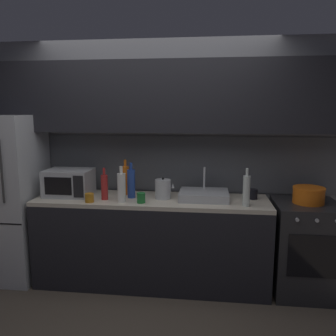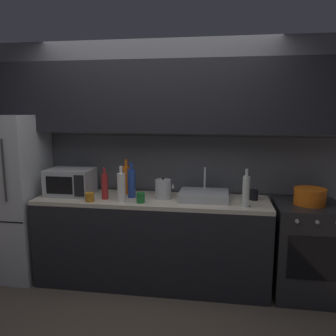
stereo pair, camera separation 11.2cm
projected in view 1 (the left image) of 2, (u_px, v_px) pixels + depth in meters
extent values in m
cube|color=slate|center=(157.00, 158.00, 3.75)|extent=(4.07, 0.10, 2.50)
cube|color=#4C4F54|center=(156.00, 163.00, 3.71)|extent=(4.07, 0.01, 0.60)
cube|color=black|center=(154.00, 97.00, 3.43)|extent=(3.74, 0.34, 0.70)
cube|color=black|center=(152.00, 243.00, 3.50)|extent=(2.33, 0.60, 0.86)
cube|color=beige|center=(151.00, 200.00, 3.42)|extent=(2.33, 0.60, 0.04)
cube|color=#B7BABF|center=(7.00, 197.00, 3.61)|extent=(0.68, 0.66, 1.72)
cylinder|color=#333333|center=(2.00, 172.00, 3.18)|extent=(0.02, 0.02, 0.60)
cube|color=#232326|center=(304.00, 248.00, 3.32)|extent=(0.60, 0.60, 0.90)
cube|color=black|center=(314.00, 257.00, 3.02)|extent=(0.45, 0.01, 0.40)
cylinder|color=#B2B2B7|center=(297.00, 220.00, 2.97)|extent=(0.03, 0.02, 0.03)
cylinder|color=#B2B2B7|center=(317.00, 221.00, 2.95)|extent=(0.03, 0.02, 0.03)
cube|color=#A8AAAF|center=(69.00, 183.00, 3.52)|extent=(0.46, 0.34, 0.27)
cube|color=black|center=(58.00, 186.00, 3.35)|extent=(0.28, 0.01, 0.18)
cube|color=black|center=(78.00, 187.00, 3.33)|extent=(0.10, 0.01, 0.22)
cube|color=#ADAFB5|center=(204.00, 195.00, 3.38)|extent=(0.48, 0.38, 0.08)
cylinder|color=silver|center=(204.00, 178.00, 3.49)|extent=(0.02, 0.02, 0.22)
cylinder|color=#B7BABF|center=(163.00, 189.00, 3.40)|extent=(0.16, 0.16, 0.19)
sphere|color=black|center=(163.00, 178.00, 3.38)|extent=(0.02, 0.02, 0.02)
cone|color=#B7BABF|center=(173.00, 186.00, 3.38)|extent=(0.03, 0.03, 0.05)
cylinder|color=#234299|center=(131.00, 184.00, 3.42)|extent=(0.08, 0.08, 0.29)
cylinder|color=#234299|center=(131.00, 166.00, 3.39)|extent=(0.03, 0.03, 0.07)
cylinder|color=silver|center=(121.00, 188.00, 3.27)|extent=(0.08, 0.08, 0.28)
cylinder|color=silver|center=(121.00, 170.00, 3.24)|extent=(0.03, 0.03, 0.07)
cylinder|color=#A82323|center=(104.00, 187.00, 3.35)|extent=(0.07, 0.07, 0.25)
cylinder|color=#A82323|center=(104.00, 172.00, 3.33)|extent=(0.03, 0.03, 0.07)
cylinder|color=silver|center=(246.00, 191.00, 3.12)|extent=(0.07, 0.07, 0.28)
cylinder|color=silver|center=(247.00, 172.00, 3.09)|extent=(0.03, 0.03, 0.07)
cylinder|color=orange|center=(125.00, 180.00, 3.55)|extent=(0.08, 0.08, 0.30)
cylinder|color=orange|center=(125.00, 163.00, 3.52)|extent=(0.03, 0.03, 0.07)
cylinder|color=#B27019|center=(89.00, 198.00, 3.27)|extent=(0.08, 0.08, 0.09)
cylinder|color=#1E6B2D|center=(141.00, 198.00, 3.24)|extent=(0.08, 0.08, 0.10)
cylinder|color=black|center=(253.00, 194.00, 3.38)|extent=(0.08, 0.08, 0.10)
cylinder|color=orange|center=(309.00, 196.00, 3.23)|extent=(0.29, 0.29, 0.13)
cylinder|color=orange|center=(309.00, 188.00, 3.22)|extent=(0.29, 0.29, 0.02)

